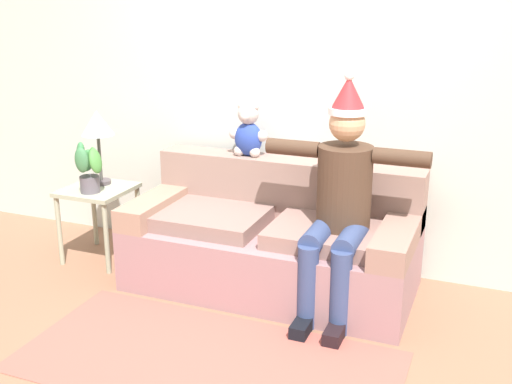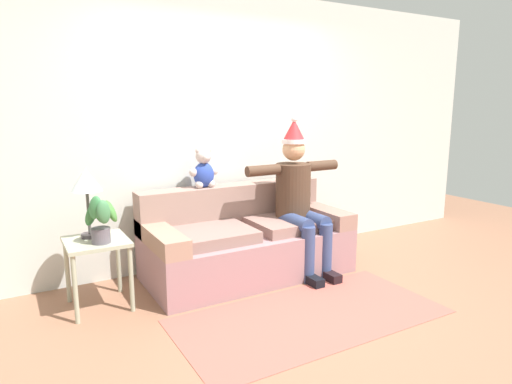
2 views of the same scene
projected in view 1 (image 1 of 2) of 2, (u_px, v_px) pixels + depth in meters
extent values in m
plane|color=#906149|center=(209.00, 359.00, 3.45)|extent=(10.00, 10.00, 0.00)
cube|color=silver|center=(301.00, 79.00, 4.42)|extent=(7.00, 0.10, 2.70)
cube|color=gray|center=(271.00, 258.00, 4.25)|extent=(1.91, 0.90, 0.42)
cube|color=gray|center=(287.00, 187.00, 4.42)|extent=(1.91, 0.24, 0.41)
cube|color=#9F7966|center=(161.00, 204.00, 4.46)|extent=(0.22, 0.90, 0.15)
cube|color=#977164|center=(399.00, 236.00, 3.87)|extent=(0.22, 0.90, 0.15)
cube|color=#8A6A62|center=(210.00, 217.00, 4.28)|extent=(0.76, 0.63, 0.10)
cube|color=#926C64|center=(331.00, 234.00, 3.98)|extent=(0.76, 0.63, 0.10)
cylinder|color=#4B3324|center=(344.00, 187.00, 3.89)|extent=(0.34, 0.34, 0.52)
sphere|color=tan|center=(347.00, 124.00, 3.77)|extent=(0.22, 0.22, 0.22)
cylinder|color=white|center=(348.00, 111.00, 3.74)|extent=(0.23, 0.23, 0.04)
cone|color=red|center=(349.00, 93.00, 3.71)|extent=(0.21, 0.21, 0.20)
sphere|color=white|center=(349.00, 76.00, 3.68)|extent=(0.06, 0.06, 0.06)
cylinder|color=#364572|center=(318.00, 235.00, 3.82)|extent=(0.14, 0.40, 0.14)
cylinder|color=#364572|center=(308.00, 287.00, 3.72)|extent=(0.13, 0.13, 0.52)
cube|color=black|center=(303.00, 326.00, 3.72)|extent=(0.10, 0.24, 0.08)
cylinder|color=#364572|center=(351.00, 239.00, 3.75)|extent=(0.14, 0.40, 0.14)
cylinder|color=#364572|center=(340.00, 293.00, 3.65)|extent=(0.13, 0.13, 0.52)
cube|color=black|center=(335.00, 332.00, 3.65)|extent=(0.10, 0.24, 0.08)
cylinder|color=#4B3324|center=(293.00, 148.00, 3.94)|extent=(0.34, 0.10, 0.10)
cylinder|color=#4B3324|center=(402.00, 158.00, 3.70)|extent=(0.34, 0.10, 0.10)
ellipsoid|color=#2B42A1|center=(248.00, 139.00, 4.42)|extent=(0.20, 0.16, 0.24)
sphere|color=beige|center=(248.00, 114.00, 4.37)|extent=(0.15, 0.15, 0.15)
sphere|color=beige|center=(245.00, 117.00, 4.32)|extent=(0.07, 0.07, 0.07)
sphere|color=beige|center=(241.00, 106.00, 4.37)|extent=(0.05, 0.05, 0.05)
sphere|color=beige|center=(255.00, 107.00, 4.34)|extent=(0.05, 0.05, 0.05)
sphere|color=beige|center=(235.00, 134.00, 4.45)|extent=(0.08, 0.08, 0.08)
sphere|color=beige|center=(239.00, 151.00, 4.44)|extent=(0.08, 0.08, 0.08)
sphere|color=beige|center=(262.00, 136.00, 4.38)|extent=(0.08, 0.08, 0.08)
sphere|color=beige|center=(255.00, 152.00, 4.40)|extent=(0.08, 0.08, 0.08)
cube|color=#A4A88D|center=(97.00, 190.00, 4.62)|extent=(0.47, 0.49, 0.03)
cylinder|color=#A4A88D|center=(59.00, 231.00, 4.59)|extent=(0.04, 0.04, 0.53)
cylinder|color=#A4A88D|center=(107.00, 239.00, 4.44)|extent=(0.04, 0.04, 0.53)
cylinder|color=#A4A88D|center=(94.00, 213.00, 4.97)|extent=(0.04, 0.04, 0.53)
cylinder|color=#A4A88D|center=(139.00, 220.00, 4.82)|extent=(0.04, 0.04, 0.53)
cylinder|color=#4E4249|center=(102.00, 182.00, 4.71)|extent=(0.14, 0.14, 0.03)
cylinder|color=#4F4C48|center=(100.00, 158.00, 4.65)|extent=(0.02, 0.02, 0.35)
cone|color=silver|center=(97.00, 123.00, 4.57)|extent=(0.24, 0.24, 0.18)
cylinder|color=#5D545E|center=(90.00, 184.00, 4.50)|extent=(0.14, 0.14, 0.12)
ellipsoid|color=#448238|center=(95.00, 161.00, 4.39)|extent=(0.14, 0.15, 0.20)
ellipsoid|color=#408739|center=(94.00, 159.00, 4.47)|extent=(0.13, 0.10, 0.19)
ellipsoid|color=#3E7F43|center=(87.00, 160.00, 4.52)|extent=(0.16, 0.12, 0.20)
ellipsoid|color=#3E864B|center=(81.00, 154.00, 4.41)|extent=(0.14, 0.13, 0.20)
ellipsoid|color=#3E7949|center=(82.00, 160.00, 4.35)|extent=(0.12, 0.08, 0.19)
cube|color=#B4564A|center=(207.00, 361.00, 3.43)|extent=(2.09, 1.02, 0.01)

